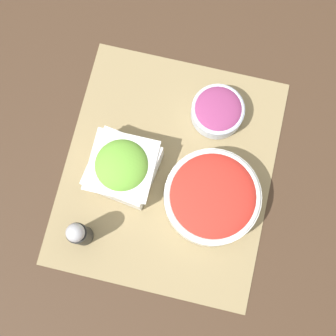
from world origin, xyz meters
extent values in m
plane|color=#422D1E|center=(0.00, 0.00, 0.00)|extent=(3.00, 3.00, 0.00)
cube|color=#937F56|center=(0.00, 0.00, 0.00)|extent=(0.50, 0.43, 0.00)
cube|color=white|center=(0.02, -0.09, 0.04)|extent=(0.14, 0.14, 0.06)
cube|color=white|center=(0.02, -0.09, 0.07)|extent=(0.13, 0.13, 0.00)
ellipsoid|color=#6BAD38|center=(0.02, -0.09, 0.07)|extent=(0.11, 0.11, 0.05)
cylinder|color=silver|center=(-0.15, 0.07, 0.02)|extent=(0.11, 0.11, 0.04)
torus|color=silver|center=(-0.15, 0.07, 0.04)|extent=(0.11, 0.11, 0.01)
ellipsoid|color=#93386B|center=(-0.15, 0.07, 0.04)|extent=(0.10, 0.10, 0.03)
cylinder|color=white|center=(0.04, 0.10, 0.03)|extent=(0.20, 0.20, 0.05)
torus|color=white|center=(0.04, 0.10, 0.06)|extent=(0.19, 0.19, 0.01)
ellipsoid|color=red|center=(0.04, 0.10, 0.06)|extent=(0.18, 0.18, 0.04)
cylinder|color=black|center=(0.17, -0.14, 0.05)|extent=(0.04, 0.04, 0.08)
sphere|color=#B2B2B7|center=(0.17, -0.14, 0.10)|extent=(0.04, 0.04, 0.04)
camera|label=1|loc=(0.19, 0.05, 0.97)|focal=50.00mm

